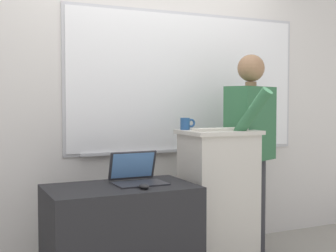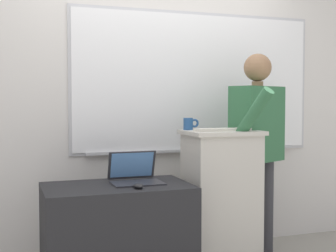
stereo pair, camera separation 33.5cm
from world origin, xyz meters
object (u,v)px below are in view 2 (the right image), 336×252
Objects in this scene: person_presenter at (257,140)px; coffee_mug at (189,124)px; laptop at (134,173)px; side_desk at (117,237)px; computer_mouse_by_laptop at (138,186)px; wireless_keyboard at (222,130)px; lectern_podium at (221,200)px.

coffee_mug is at bearing 149.65° from person_presenter.
laptop is 2.78× the size of coffee_mug.
person_presenter reaches higher than coffee_mug.
side_desk is 0.45m from laptop.
computer_mouse_by_laptop is (0.10, -0.16, 0.37)m from side_desk.
laptop is 0.73m from wireless_keyboard.
coffee_mug is at bearing 143.22° from lectern_podium.
laptop is at bearing 81.03° from computer_mouse_by_laptop.
computer_mouse_by_laptop is at bearing -98.97° from laptop.
laptop is at bearing 163.18° from person_presenter.
lectern_podium reaches higher than computer_mouse_by_laptop.
person_presenter reaches higher than computer_mouse_by_laptop.
coffee_mug is (-0.18, 0.21, 0.04)m from wireless_keyboard.
person_presenter is at bearing 10.51° from side_desk.
wireless_keyboard is (0.81, 0.07, 0.71)m from side_desk.
wireless_keyboard is at bearing -48.11° from coffee_mug.
wireless_keyboard is at bearing 176.88° from person_presenter.
coffee_mug is at bearing 131.89° from wireless_keyboard.
laptop reaches higher than computer_mouse_by_laptop.
side_desk is 2.85× the size of laptop.
laptop is at bearing -157.77° from coffee_mug.
lectern_podium is 0.73m from laptop.
wireless_keyboard is (-0.38, -0.15, 0.10)m from person_presenter.
coffee_mug is (0.63, 0.28, 0.74)m from side_desk.
person_presenter is 3.93× the size of wireless_keyboard.
computer_mouse_by_laptop is at bearing -158.22° from lectern_podium.
person_presenter reaches higher than lectern_podium.
computer_mouse_by_laptop is (-0.73, -0.29, 0.20)m from lectern_podium.
side_desk is at bearing 165.98° from person_presenter.
computer_mouse_by_laptop is 0.78m from coffee_mug.
person_presenter is at bearing 14.58° from lectern_podium.
wireless_keyboard is (0.67, -0.01, 0.29)m from laptop.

